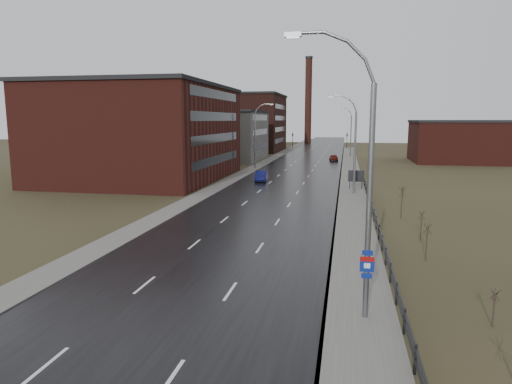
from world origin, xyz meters
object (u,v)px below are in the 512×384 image
at_px(car_far, 334,158).
at_px(billboard, 356,177).
at_px(car_near, 261,177).
at_px(streetlight_main, 362,181).

bearing_deg(car_far, billboard, 89.61).
bearing_deg(billboard, car_far, 95.40).
height_order(billboard, car_near, billboard).
bearing_deg(billboard, car_near, 157.38).
distance_m(streetlight_main, car_far, 77.53).
bearing_deg(car_far, streetlight_main, 86.52).
xyz_separation_m(billboard, car_near, (-12.78, 5.32, -0.93)).
relative_size(billboard, car_near, 0.55).
relative_size(streetlight_main, car_far, 2.95).
distance_m(streetlight_main, billboard, 37.78).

